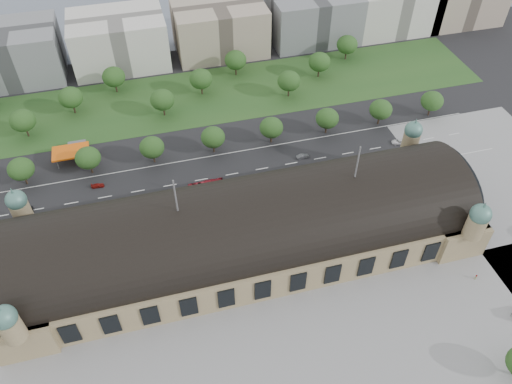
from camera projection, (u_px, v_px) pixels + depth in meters
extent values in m
plane|color=black|center=(246.00, 251.00, 165.39)|extent=(900.00, 900.00, 0.00)
cube|color=#98855E|center=(246.00, 240.00, 161.16)|extent=(150.00, 40.00, 12.00)
cube|color=#98855E|center=(29.00, 285.00, 148.87)|extent=(16.00, 43.00, 12.00)
cube|color=#98855E|center=(432.00, 201.00, 173.46)|extent=(16.00, 43.00, 12.00)
cylinder|color=black|center=(246.00, 228.00, 156.93)|extent=(144.00, 37.60, 37.60)
cylinder|color=black|center=(454.00, 182.00, 168.92)|extent=(1.20, 32.00, 32.00)
cylinder|color=#98855E|center=(22.00, 212.00, 156.19)|extent=(6.00, 6.00, 8.00)
sphere|color=#4A786D|center=(16.00, 200.00, 152.31)|extent=(6.40, 6.40, 6.40)
cone|color=#4A786D|center=(12.00, 191.00, 149.49)|extent=(1.00, 1.00, 2.50)
cylinder|color=#98855E|center=(410.00, 142.00, 180.79)|extent=(6.00, 6.00, 8.00)
sphere|color=#4A786D|center=(414.00, 130.00, 176.91)|extent=(6.40, 6.40, 6.40)
cone|color=#4A786D|center=(416.00, 121.00, 174.08)|extent=(1.00, 1.00, 2.50)
cylinder|color=#98855E|center=(12.00, 329.00, 127.43)|extent=(6.00, 6.00, 8.00)
sphere|color=#4A786D|center=(4.00, 317.00, 123.55)|extent=(6.40, 6.40, 6.40)
cylinder|color=#98855E|center=(475.00, 226.00, 152.03)|extent=(6.00, 6.00, 8.00)
sphere|color=#4A786D|center=(481.00, 214.00, 148.15)|extent=(6.40, 6.40, 6.40)
cone|color=#4A786D|center=(485.00, 205.00, 145.33)|extent=(1.00, 1.00, 2.50)
cylinder|color=#59595B|center=(175.00, 196.00, 139.51)|extent=(0.50, 0.50, 12.00)
cylinder|color=#59595B|center=(358.00, 162.00, 149.60)|extent=(0.50, 0.50, 12.00)
cube|color=gray|center=(321.00, 366.00, 137.10)|extent=(190.00, 48.00, 0.12)
cube|color=black|center=(170.00, 185.00, 187.74)|extent=(260.00, 26.00, 0.10)
cube|color=#244B1E|center=(164.00, 102.00, 226.32)|extent=(300.00, 45.00, 0.10)
cube|color=#DF590D|center=(71.00, 152.00, 194.43)|extent=(14.00, 9.00, 0.70)
cube|color=#59595B|center=(78.00, 147.00, 201.10)|extent=(7.00, 5.00, 3.20)
cylinder|color=#59595B|center=(58.00, 154.00, 197.38)|extent=(0.50, 0.50, 4.40)
cylinder|color=#59595B|center=(86.00, 149.00, 199.40)|extent=(0.50, 0.50, 4.40)
cylinder|color=#59595B|center=(58.00, 164.00, 193.00)|extent=(0.50, 0.50, 4.40)
cylinder|color=#59595B|center=(87.00, 159.00, 195.02)|extent=(0.50, 0.50, 4.40)
cube|color=slate|center=(11.00, 54.00, 233.31)|extent=(45.00, 32.00, 24.00)
cube|color=silver|center=(119.00, 40.00, 242.49)|extent=(45.00, 32.00, 24.00)
cube|color=tan|center=(220.00, 28.00, 251.66)|extent=(45.00, 32.00, 24.00)
cube|color=slate|center=(313.00, 16.00, 260.84)|extent=(45.00, 32.00, 24.00)
cube|color=silver|center=(392.00, 6.00, 269.10)|extent=(45.00, 32.00, 24.00)
cylinder|color=#2D2116|center=(26.00, 179.00, 186.94)|extent=(0.70, 0.70, 4.32)
ellipsoid|color=#204619|center=(21.00, 169.00, 183.22)|extent=(9.60, 9.60, 8.16)
cylinder|color=#2D2116|center=(91.00, 168.00, 191.35)|extent=(0.70, 0.70, 4.32)
ellipsoid|color=#204619|center=(88.00, 158.00, 187.62)|extent=(9.60, 9.60, 8.16)
cylinder|color=#2D2116|center=(154.00, 158.00, 195.75)|extent=(0.70, 0.70, 4.32)
ellipsoid|color=#204619|center=(152.00, 147.00, 192.03)|extent=(9.60, 9.60, 8.16)
cylinder|color=#2D2116|center=(214.00, 148.00, 200.16)|extent=(0.70, 0.70, 4.32)
ellipsoid|color=#204619|center=(213.00, 137.00, 196.44)|extent=(9.60, 9.60, 8.16)
cylinder|color=#2D2116|center=(271.00, 138.00, 204.56)|extent=(0.70, 0.70, 4.32)
ellipsoid|color=#204619|center=(271.00, 128.00, 200.84)|extent=(9.60, 9.60, 8.16)
cylinder|color=#2D2116|center=(326.00, 129.00, 208.97)|extent=(0.70, 0.70, 4.32)
ellipsoid|color=#204619|center=(327.00, 118.00, 205.25)|extent=(9.60, 9.60, 8.16)
cylinder|color=#2D2116|center=(379.00, 120.00, 213.37)|extent=(0.70, 0.70, 4.32)
ellipsoid|color=#204619|center=(381.00, 109.00, 209.65)|extent=(9.60, 9.60, 8.16)
cylinder|color=#2D2116|center=(429.00, 111.00, 217.78)|extent=(0.70, 0.70, 4.32)
ellipsoid|color=#204619|center=(432.00, 101.00, 214.06)|extent=(9.60, 9.60, 8.16)
cylinder|color=#2D2116|center=(27.00, 132.00, 207.17)|extent=(0.70, 0.70, 4.68)
ellipsoid|color=#204619|center=(23.00, 121.00, 203.14)|extent=(10.40, 10.40, 8.84)
cylinder|color=#2D2116|center=(74.00, 108.00, 218.88)|extent=(0.70, 0.70, 4.68)
ellipsoid|color=#204619|center=(71.00, 97.00, 214.84)|extent=(10.40, 10.40, 8.84)
cylinder|color=#2D2116|center=(116.00, 88.00, 230.58)|extent=(0.70, 0.70, 4.68)
ellipsoid|color=#204619|center=(114.00, 77.00, 226.55)|extent=(10.40, 10.40, 8.84)
cylinder|color=#2D2116|center=(164.00, 111.00, 217.64)|extent=(0.70, 0.70, 4.68)
ellipsoid|color=#204619|center=(162.00, 100.00, 213.60)|extent=(10.40, 10.40, 8.84)
cylinder|color=#2D2116|center=(202.00, 90.00, 229.34)|extent=(0.70, 0.70, 4.68)
ellipsoid|color=#204619|center=(201.00, 79.00, 225.30)|extent=(10.40, 10.40, 8.84)
cylinder|color=#2D2116|center=(236.00, 71.00, 241.04)|extent=(0.70, 0.70, 4.68)
ellipsoid|color=#204619|center=(236.00, 60.00, 237.01)|extent=(10.40, 10.40, 8.84)
cylinder|color=#2D2116|center=(288.00, 92.00, 228.10)|extent=(0.70, 0.70, 4.68)
ellipsoid|color=#204619|center=(289.00, 81.00, 224.06)|extent=(10.40, 10.40, 8.84)
cylinder|color=#2D2116|center=(318.00, 72.00, 239.80)|extent=(0.70, 0.70, 4.68)
ellipsoid|color=#204619|center=(320.00, 62.00, 235.77)|extent=(10.40, 10.40, 8.84)
cylinder|color=#2D2116|center=(346.00, 55.00, 251.51)|extent=(0.70, 0.70, 4.68)
ellipsoid|color=#204619|center=(347.00, 45.00, 247.47)|extent=(10.40, 10.40, 8.84)
imported|color=black|center=(24.00, 210.00, 177.47)|extent=(6.12, 3.13, 1.65)
imported|color=maroon|center=(98.00, 186.00, 186.73)|extent=(4.78, 2.13, 1.36)
imported|color=#505257|center=(303.00, 156.00, 198.40)|extent=(5.08, 2.00, 1.64)
imported|color=silver|center=(399.00, 142.00, 204.94)|extent=(6.15, 3.42, 1.63)
imported|color=maroon|center=(60.00, 230.00, 170.99)|extent=(6.41, 4.67, 1.62)
imported|color=#161C3E|center=(112.00, 229.00, 171.45)|extent=(5.75, 4.70, 1.57)
imported|color=#57585E|center=(119.00, 219.00, 174.67)|extent=(5.05, 3.87, 1.61)
imported|color=silver|center=(93.00, 224.00, 173.10)|extent=(4.37, 2.98, 1.36)
imported|color=#999CA1|center=(148.00, 219.00, 174.84)|extent=(5.28, 4.22, 1.34)
imported|color=black|center=(148.00, 213.00, 176.56)|extent=(5.76, 3.93, 1.55)
imported|color=#B51D2D|center=(206.00, 186.00, 184.68)|extent=(13.62, 3.53, 3.77)
imported|color=white|center=(274.00, 179.00, 187.94)|extent=(11.52, 3.47, 3.17)
imported|color=beige|center=(330.00, 173.00, 190.03)|extent=(12.32, 3.70, 3.38)
imported|color=gray|center=(476.00, 277.00, 156.91)|extent=(0.97, 0.59, 1.95)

